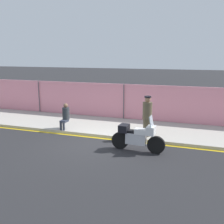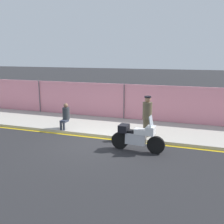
# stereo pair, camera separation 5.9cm
# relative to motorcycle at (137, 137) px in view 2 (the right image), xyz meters

# --- Properties ---
(ground_plane) EXTENTS (120.00, 120.00, 0.00)m
(ground_plane) POSITION_rel_motorcycle_xyz_m (-1.92, 0.20, -0.61)
(ground_plane) COLOR #262628
(sidewalk) EXTENTS (42.85, 3.47, 0.14)m
(sidewalk) POSITION_rel_motorcycle_xyz_m (-1.92, 2.87, -0.54)
(sidewalk) COLOR #ADA89E
(sidewalk) RESTS_ON ground_plane
(curb_paint_stripe) EXTENTS (42.85, 0.18, 0.01)m
(curb_paint_stripe) POSITION_rel_motorcycle_xyz_m (-1.92, 1.04, -0.61)
(curb_paint_stripe) COLOR gold
(curb_paint_stripe) RESTS_ON ground_plane
(storefront_fence) EXTENTS (40.70, 0.17, 2.16)m
(storefront_fence) POSITION_rel_motorcycle_xyz_m (-1.92, 4.70, 0.47)
(storefront_fence) COLOR pink
(storefront_fence) RESTS_ON ground_plane
(motorcycle) EXTENTS (2.23, 0.56, 1.51)m
(motorcycle) POSITION_rel_motorcycle_xyz_m (0.00, 0.00, 0.00)
(motorcycle) COLOR black
(motorcycle) RESTS_ON ground_plane
(officer_standing) EXTENTS (0.43, 0.43, 1.87)m
(officer_standing) POSITION_rel_motorcycle_xyz_m (0.06, 1.67, 0.48)
(officer_standing) COLOR brown
(officer_standing) RESTS_ON sidewalk
(person_seated_on_curb) EXTENTS (0.36, 0.66, 1.29)m
(person_seated_on_curb) POSITION_rel_motorcycle_xyz_m (-4.13, 1.60, 0.24)
(person_seated_on_curb) COLOR #2D3342
(person_seated_on_curb) RESTS_ON sidewalk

